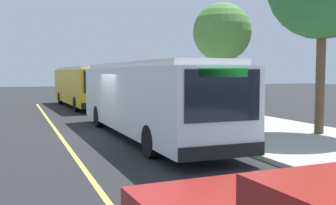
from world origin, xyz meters
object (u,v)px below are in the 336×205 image
(transit_bus_main, at_px, (147,97))
(route_sign_post, at_px, (229,88))
(transit_bus_second, at_px, (83,85))
(pedestrian_commuter, at_px, (240,111))
(waiting_bench, at_px, (224,113))

(transit_bus_main, distance_m, route_sign_post, 3.23)
(transit_bus_second, xyz_separation_m, pedestrian_commuter, (16.80, 3.28, -0.50))
(route_sign_post, bearing_deg, transit_bus_main, -119.69)
(transit_bus_second, height_order, pedestrian_commuter, transit_bus_second)
(route_sign_post, bearing_deg, pedestrian_commuter, 62.55)
(pedestrian_commuter, bearing_deg, route_sign_post, -117.45)
(transit_bus_main, distance_m, waiting_bench, 4.77)
(transit_bus_main, bearing_deg, waiting_bench, 111.46)
(transit_bus_main, distance_m, transit_bus_second, 15.02)
(route_sign_post, xyz_separation_m, pedestrian_commuter, (0.19, 0.36, -0.84))
(transit_bus_second, xyz_separation_m, route_sign_post, (16.61, 2.92, 0.34))
(route_sign_post, height_order, pedestrian_commuter, route_sign_post)
(transit_bus_second, bearing_deg, route_sign_post, 9.98)
(waiting_bench, relative_size, route_sign_post, 0.57)
(transit_bus_main, relative_size, waiting_bench, 7.68)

